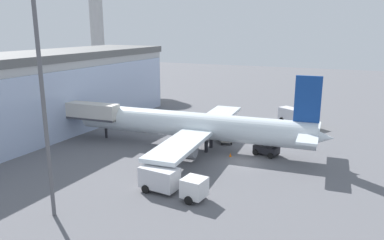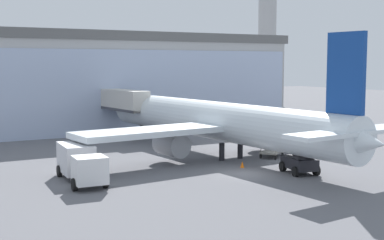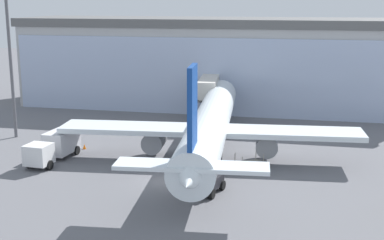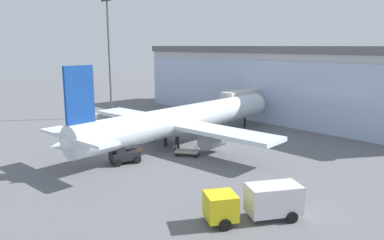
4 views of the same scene
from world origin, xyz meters
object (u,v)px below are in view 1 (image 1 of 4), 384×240
object	(u,v)px
fuel_truck	(296,116)
baggage_cart	(225,140)
pushback_tug	(267,148)
airplane	(195,126)
safety_cone_wingtip	(141,180)
safety_cone_nose	(230,155)
catering_truck	(170,181)
apron_light_mast	(41,82)
jet_bridge	(78,111)

from	to	relation	value
fuel_truck	baggage_cart	xyz separation A→B (m)	(-15.63, 8.24, -0.97)
baggage_cart	pushback_tug	xyz separation A→B (m)	(-3.07, -6.99, 0.47)
airplane	baggage_cart	bearing A→B (deg)	-129.76
baggage_cart	airplane	bearing A→B (deg)	110.64
baggage_cart	safety_cone_wingtip	size ratio (longest dim) A/B	5.86
fuel_truck	baggage_cart	world-z (taller)	fuel_truck
safety_cone_nose	safety_cone_wingtip	world-z (taller)	same
airplane	safety_cone_nose	bearing A→B (deg)	163.42
baggage_cart	catering_truck	bearing A→B (deg)	148.96
fuel_truck	apron_light_mast	bearing A→B (deg)	-77.88
jet_bridge	safety_cone_wingtip	size ratio (longest dim) A/B	24.04
airplane	baggage_cart	xyz separation A→B (m)	(4.08, -3.11, -2.85)
apron_light_mast	catering_truck	distance (m)	15.71
jet_bridge	pushback_tug	size ratio (longest dim) A/B	3.71
pushback_tug	baggage_cart	bearing A→B (deg)	-8.23
safety_cone_nose	safety_cone_wingtip	size ratio (longest dim) A/B	1.00
jet_bridge	airplane	bearing A→B (deg)	-175.20
safety_cone_nose	apron_light_mast	bearing A→B (deg)	154.92
fuel_truck	pushback_tug	world-z (taller)	fuel_truck
catering_truck	baggage_cart	distance (m)	19.06
airplane	safety_cone_nose	xyz separation A→B (m)	(-1.44, -5.71, -3.07)
catering_truck	safety_cone_nose	xyz separation A→B (m)	(13.52, -2.27, -1.19)
fuel_truck	pushback_tug	xyz separation A→B (m)	(-18.71, 1.25, -0.49)
safety_cone_nose	pushback_tug	bearing A→B (deg)	-60.94
airplane	catering_truck	world-z (taller)	airplane
baggage_cart	fuel_truck	bearing A→B (deg)	-59.83
pushback_tug	safety_cone_wingtip	bearing A→B (deg)	68.48
apron_light_mast	safety_cone_nose	distance (m)	26.81
pushback_tug	catering_truck	bearing A→B (deg)	82.85
fuel_truck	safety_cone_wingtip	xyz separation A→B (m)	(-33.26, 12.23, -1.19)
fuel_truck	safety_cone_nose	distance (m)	21.92
apron_light_mast	baggage_cart	size ratio (longest dim) A/B	6.53
apron_light_mast	baggage_cart	xyz separation A→B (m)	(27.21, -7.56, -11.82)
catering_truck	safety_cone_nose	bearing A→B (deg)	87.57
pushback_tug	safety_cone_nose	size ratio (longest dim) A/B	6.48
airplane	safety_cone_wingtip	world-z (taller)	airplane
catering_truck	safety_cone_nose	size ratio (longest dim) A/B	13.66
apron_light_mast	catering_truck	world-z (taller)	apron_light_mast
apron_light_mast	pushback_tug	bearing A→B (deg)	-31.08
airplane	catering_truck	size ratio (longest dim) A/B	5.02
catering_truck	safety_cone_wingtip	size ratio (longest dim) A/B	13.66
catering_truck	fuel_truck	xyz separation A→B (m)	(34.67, -7.91, 0.00)
safety_cone_nose	safety_cone_wingtip	distance (m)	13.79
catering_truck	jet_bridge	bearing A→B (deg)	157.11
pushback_tug	airplane	bearing A→B (deg)	21.17
apron_light_mast	catering_truck	xyz separation A→B (m)	(8.18, -7.89, -10.85)
baggage_cart	pushback_tug	bearing A→B (deg)	-145.77
airplane	baggage_cart	distance (m)	5.86
airplane	fuel_truck	xyz separation A→B (m)	(19.71, -11.35, -1.88)
fuel_truck	safety_cone_nose	bearing A→B (deg)	-72.58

